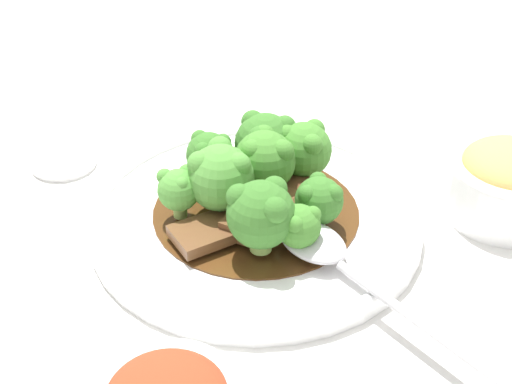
{
  "coord_description": "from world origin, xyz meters",
  "views": [
    {
      "loc": [
        -0.09,
        -0.46,
        0.36
      ],
      "look_at": [
        0.0,
        0.0,
        0.03
      ],
      "focal_mm": 50.0,
      "sensor_mm": 36.0,
      "label": 1
    }
  ],
  "objects_px": {
    "broccoli_floret_0": "(265,142)",
    "broccoli_floret_2": "(220,174)",
    "broccoli_floret_4": "(261,213)",
    "sauce_dish": "(63,158)",
    "main_plate": "(256,216)",
    "broccoli_floret_8": "(319,199)",
    "broccoli_floret_3": "(209,154)",
    "beef_strip_2": "(214,230)",
    "broccoli_floret_1": "(178,187)",
    "beef_strip_1": "(264,213)",
    "serving_spoon": "(329,253)",
    "broccoli_floret_6": "(299,225)",
    "side_bowl_appetizer": "(509,181)",
    "broccoli_floret_7": "(304,149)",
    "broccoli_floret_5": "(265,160)",
    "beef_strip_0": "(297,197)"
  },
  "relations": [
    {
      "from": "broccoli_floret_0",
      "to": "broccoli_floret_2",
      "type": "bearing_deg",
      "value": -135.32
    },
    {
      "from": "broccoli_floret_4",
      "to": "sauce_dish",
      "type": "height_order",
      "value": "broccoli_floret_4"
    },
    {
      "from": "main_plate",
      "to": "broccoli_floret_8",
      "type": "relative_size",
      "value": 6.67
    },
    {
      "from": "main_plate",
      "to": "broccoli_floret_0",
      "type": "relative_size",
      "value": 4.83
    },
    {
      "from": "broccoli_floret_0",
      "to": "sauce_dish",
      "type": "xyz_separation_m",
      "value": [
        -0.18,
        0.08,
        -0.04
      ]
    },
    {
      "from": "broccoli_floret_3",
      "to": "sauce_dish",
      "type": "relative_size",
      "value": 0.71
    },
    {
      "from": "main_plate",
      "to": "beef_strip_2",
      "type": "xyz_separation_m",
      "value": [
        -0.04,
        -0.03,
        0.01
      ]
    },
    {
      "from": "main_plate",
      "to": "broccoli_floret_1",
      "type": "xyz_separation_m",
      "value": [
        -0.06,
        0.0,
        0.03
      ]
    },
    {
      "from": "beef_strip_1",
      "to": "serving_spoon",
      "type": "xyz_separation_m",
      "value": [
        0.04,
        -0.06,
        -0.0
      ]
    },
    {
      "from": "broccoli_floret_3",
      "to": "broccoli_floret_6",
      "type": "bearing_deg",
      "value": -64.99
    },
    {
      "from": "broccoli_floret_3",
      "to": "broccoli_floret_1",
      "type": "bearing_deg",
      "value": -123.95
    },
    {
      "from": "beef_strip_2",
      "to": "broccoli_floret_0",
      "type": "height_order",
      "value": "broccoli_floret_0"
    },
    {
      "from": "sauce_dish",
      "to": "side_bowl_appetizer",
      "type": "bearing_deg",
      "value": -21.82
    },
    {
      "from": "broccoli_floret_6",
      "to": "side_bowl_appetizer",
      "type": "relative_size",
      "value": 0.38
    },
    {
      "from": "broccoli_floret_2",
      "to": "broccoli_floret_4",
      "type": "xyz_separation_m",
      "value": [
        0.02,
        -0.06,
        -0.0
      ]
    },
    {
      "from": "broccoli_floret_1",
      "to": "sauce_dish",
      "type": "height_order",
      "value": "broccoli_floret_1"
    },
    {
      "from": "beef_strip_1",
      "to": "broccoli_floret_8",
      "type": "relative_size",
      "value": 1.88
    },
    {
      "from": "broccoli_floret_0",
      "to": "beef_strip_1",
      "type": "bearing_deg",
      "value": -102.28
    },
    {
      "from": "beef_strip_2",
      "to": "broccoli_floret_6",
      "type": "relative_size",
      "value": 1.83
    },
    {
      "from": "broccoli_floret_4",
      "to": "broccoli_floret_8",
      "type": "bearing_deg",
      "value": 24.57
    },
    {
      "from": "main_plate",
      "to": "broccoli_floret_8",
      "type": "bearing_deg",
      "value": -34.82
    },
    {
      "from": "broccoli_floret_0",
      "to": "broccoli_floret_2",
      "type": "distance_m",
      "value": 0.06
    },
    {
      "from": "broccoli_floret_3",
      "to": "broccoli_floret_7",
      "type": "xyz_separation_m",
      "value": [
        0.08,
        -0.02,
        0.01
      ]
    },
    {
      "from": "beef_strip_1",
      "to": "broccoli_floret_0",
      "type": "distance_m",
      "value": 0.07
    },
    {
      "from": "side_bowl_appetizer",
      "to": "broccoli_floret_6",
      "type": "bearing_deg",
      "value": -168.19
    },
    {
      "from": "main_plate",
      "to": "side_bowl_appetizer",
      "type": "distance_m",
      "value": 0.21
    },
    {
      "from": "beef_strip_1",
      "to": "broccoli_floret_5",
      "type": "bearing_deg",
      "value": 78.25
    },
    {
      "from": "beef_strip_2",
      "to": "sauce_dish",
      "type": "xyz_separation_m",
      "value": [
        -0.12,
        0.16,
        -0.02
      ]
    },
    {
      "from": "broccoli_floret_1",
      "to": "broccoli_floret_7",
      "type": "height_order",
      "value": "broccoli_floret_7"
    },
    {
      "from": "beef_strip_0",
      "to": "serving_spoon",
      "type": "height_order",
      "value": "same"
    },
    {
      "from": "beef_strip_0",
      "to": "broccoli_floret_8",
      "type": "distance_m",
      "value": 0.03
    },
    {
      "from": "broccoli_floret_6",
      "to": "broccoli_floret_3",
      "type": "bearing_deg",
      "value": 115.01
    },
    {
      "from": "beef_strip_2",
      "to": "broccoli_floret_0",
      "type": "distance_m",
      "value": 0.1
    },
    {
      "from": "broccoli_floret_0",
      "to": "broccoli_floret_6",
      "type": "xyz_separation_m",
      "value": [
        0.0,
        -0.11,
        -0.01
      ]
    },
    {
      "from": "broccoli_floret_3",
      "to": "broccoli_floret_6",
      "type": "distance_m",
      "value": 0.12
    },
    {
      "from": "main_plate",
      "to": "sauce_dish",
      "type": "distance_m",
      "value": 0.2
    },
    {
      "from": "broccoli_floret_4",
      "to": "broccoli_floret_8",
      "type": "relative_size",
      "value": 1.42
    },
    {
      "from": "broccoli_floret_0",
      "to": "broccoli_floret_5",
      "type": "xyz_separation_m",
      "value": [
        -0.01,
        -0.03,
        0.0
      ]
    },
    {
      "from": "broccoli_floret_8",
      "to": "side_bowl_appetizer",
      "type": "bearing_deg",
      "value": 3.35
    },
    {
      "from": "main_plate",
      "to": "beef_strip_1",
      "type": "height_order",
      "value": "beef_strip_1"
    },
    {
      "from": "main_plate",
      "to": "broccoli_floret_2",
      "type": "relative_size",
      "value": 4.6
    },
    {
      "from": "beef_strip_1",
      "to": "broccoli_floret_1",
      "type": "xyz_separation_m",
      "value": [
        -0.06,
        0.02,
        0.02
      ]
    },
    {
      "from": "broccoli_floret_0",
      "to": "broccoli_floret_6",
      "type": "bearing_deg",
      "value": -88.62
    },
    {
      "from": "beef_strip_1",
      "to": "broccoli_floret_1",
      "type": "relative_size",
      "value": 1.83
    },
    {
      "from": "broccoli_floret_6",
      "to": "broccoli_floret_7",
      "type": "xyz_separation_m",
      "value": [
        0.03,
        0.09,
        0.01
      ]
    },
    {
      "from": "broccoli_floret_2",
      "to": "broccoli_floret_6",
      "type": "bearing_deg",
      "value": -52.62
    },
    {
      "from": "beef_strip_1",
      "to": "serving_spoon",
      "type": "height_order",
      "value": "same"
    },
    {
      "from": "main_plate",
      "to": "broccoli_floret_7",
      "type": "distance_m",
      "value": 0.07
    },
    {
      "from": "serving_spoon",
      "to": "broccoli_floret_6",
      "type": "bearing_deg",
      "value": 141.78
    },
    {
      "from": "broccoli_floret_1",
      "to": "serving_spoon",
      "type": "relative_size",
      "value": 0.22
    }
  ]
}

